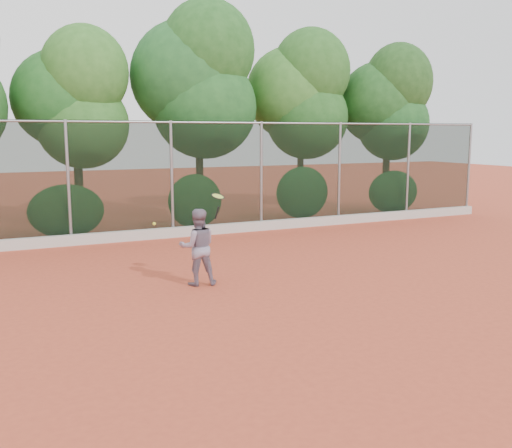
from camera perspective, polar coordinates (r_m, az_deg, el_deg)
name	(u,v)px	position (r m, az deg, el deg)	size (l,w,h in m)	color
ground	(277,294)	(11.32, 2.16, -6.99)	(80.00, 80.00, 0.00)	#BB452C
concrete_curb	(175,232)	(17.48, -8.12, -0.83)	(24.00, 0.20, 0.30)	#BAB4AD
tennis_player	(198,247)	(11.86, -5.84, -2.31)	(0.78, 0.61, 1.60)	slate
chainlink_fence	(172,176)	(17.45, -8.42, 4.80)	(24.09, 0.09, 3.50)	black
foliage_backdrop	(136,93)	(19.21, -11.95, 12.69)	(23.70, 3.63, 7.55)	#3E2A18
tennis_racket	(218,198)	(11.74, -3.85, 2.59)	(0.36, 0.35, 0.55)	black
tennis_ball_in_flight	(154,224)	(11.62, -10.15, 0.03)	(0.07, 0.07, 0.07)	yellow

